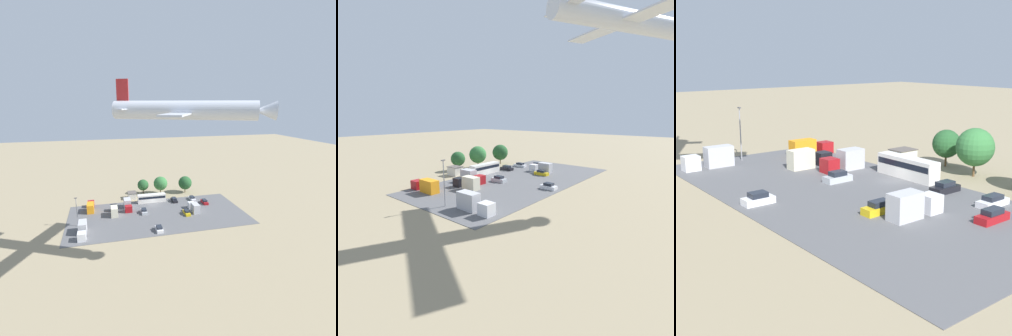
% 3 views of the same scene
% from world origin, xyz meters
% --- Properties ---
extents(ground_plane, '(400.00, 400.00, 0.00)m').
position_xyz_m(ground_plane, '(0.00, 0.00, 0.00)').
color(ground_plane, gray).
extents(parking_lot_surface, '(62.29, 30.28, 0.08)m').
position_xyz_m(parking_lot_surface, '(0.00, 9.43, 0.04)').
color(parking_lot_surface, '#565659').
rests_on(parking_lot_surface, ground).
extents(shed_building, '(3.43, 4.19, 2.79)m').
position_xyz_m(shed_building, '(7.14, -9.51, 1.40)').
color(shed_building, silver).
rests_on(shed_building, ground).
extents(bus, '(11.19, 2.50, 3.28)m').
position_xyz_m(bus, '(-0.00, -3.40, 1.84)').
color(bus, silver).
rests_on(bus, ground).
extents(parked_car_0, '(1.95, 4.37, 1.65)m').
position_xyz_m(parked_car_0, '(4.75, 6.65, 0.77)').
color(parked_car_0, '#ADB2B7').
rests_on(parked_car_0, ground).
extents(parked_car_1, '(1.75, 4.53, 1.58)m').
position_xyz_m(parked_car_1, '(-20.10, 3.19, 0.74)').
color(parked_car_1, maroon).
rests_on(parked_car_1, ground).
extents(parked_car_2, '(1.74, 4.52, 1.61)m').
position_xyz_m(parked_car_2, '(-9.91, 11.45, 0.75)').
color(parked_car_2, gold).
rests_on(parked_car_2, ground).
extents(parked_car_3, '(1.85, 4.72, 1.42)m').
position_xyz_m(parked_car_3, '(-16.65, -1.84, 0.67)').
color(parked_car_3, silver).
rests_on(parked_car_3, ground).
extents(parked_car_4, '(1.93, 4.51, 1.58)m').
position_xyz_m(parked_car_4, '(-8.94, -1.79, 0.74)').
color(parked_car_4, black).
rests_on(parked_car_4, ground).
extents(parked_car_5, '(1.99, 4.10, 1.58)m').
position_xyz_m(parked_car_5, '(2.35, 21.30, 0.74)').
color(parked_car_5, silver).
rests_on(parked_car_5, ground).
extents(parked_truck_0, '(2.36, 8.54, 3.54)m').
position_xyz_m(parked_truck_0, '(25.34, 18.04, 1.70)').
color(parked_truck_0, silver).
rests_on(parked_truck_0, ground).
extents(parked_truck_1, '(2.35, 7.86, 3.28)m').
position_xyz_m(parked_truck_1, '(15.26, 5.16, 1.58)').
color(parked_truck_1, black).
rests_on(parked_truck_1, ground).
extents(parked_truck_2, '(2.54, 7.60, 3.41)m').
position_xyz_m(parked_truck_2, '(10.05, 1.14, 1.64)').
color(parked_truck_2, maroon).
rests_on(parked_truck_2, ground).
extents(parked_truck_3, '(2.36, 7.44, 3.26)m').
position_xyz_m(parked_truck_3, '(-13.46, 9.43, 1.57)').
color(parked_truck_3, silver).
rests_on(parked_truck_3, ground).
extents(parked_truck_4, '(2.38, 8.82, 3.17)m').
position_xyz_m(parked_truck_4, '(23.52, -0.70, 1.53)').
color(parked_truck_4, maroon).
rests_on(parked_truck_4, ground).
extents(tree_near_shed, '(5.92, 5.92, 7.43)m').
position_xyz_m(tree_near_shed, '(-16.68, -11.46, 4.46)').
color(tree_near_shed, brown).
rests_on(tree_near_shed, ground).
extents(tree_apron_mid, '(4.86, 4.86, 6.40)m').
position_xyz_m(tree_apron_mid, '(1.68, -14.47, 3.96)').
color(tree_apron_mid, brown).
rests_on(tree_apron_mid, ground).
extents(tree_apron_far, '(6.04, 6.04, 7.75)m').
position_xyz_m(tree_apron_far, '(-5.71, -12.45, 4.73)').
color(tree_apron_far, brown).
rests_on(tree_apron_far, ground).
extents(light_pole_lot_centre, '(0.90, 0.28, 9.70)m').
position_xyz_m(light_pole_lot_centre, '(27.18, 11.56, 5.37)').
color(light_pole_lot_centre, gray).
rests_on(light_pole_lot_centre, ground).
extents(airplane, '(34.99, 28.85, 9.31)m').
position_xyz_m(airplane, '(-1.93, 36.17, 37.22)').
color(airplane, silver).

